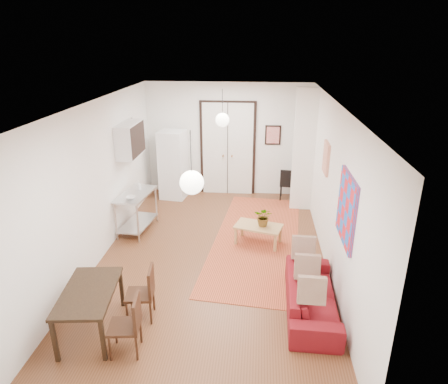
# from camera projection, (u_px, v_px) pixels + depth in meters

# --- Properties ---
(floor) EXTENTS (7.00, 7.00, 0.00)m
(floor) POSITION_uv_depth(u_px,v_px,m) (213.00, 258.00, 7.57)
(floor) COLOR brown
(floor) RESTS_ON ground
(ceiling) EXTENTS (4.20, 7.00, 0.02)m
(ceiling) POSITION_uv_depth(u_px,v_px,m) (211.00, 104.00, 6.52)
(ceiling) COLOR white
(ceiling) RESTS_ON wall_back
(wall_back) EXTENTS (4.20, 0.02, 2.90)m
(wall_back) POSITION_uv_depth(u_px,v_px,m) (228.00, 140.00, 10.30)
(wall_back) COLOR white
(wall_back) RESTS_ON floor
(wall_front) EXTENTS (4.20, 0.02, 2.90)m
(wall_front) POSITION_uv_depth(u_px,v_px,m) (168.00, 315.00, 3.80)
(wall_front) COLOR white
(wall_front) RESTS_ON floor
(wall_left) EXTENTS (0.02, 7.00, 2.90)m
(wall_left) POSITION_uv_depth(u_px,v_px,m) (97.00, 183.00, 7.23)
(wall_left) COLOR white
(wall_left) RESTS_ON floor
(wall_right) EXTENTS (0.02, 7.00, 2.90)m
(wall_right) POSITION_uv_depth(u_px,v_px,m) (333.00, 191.00, 6.87)
(wall_right) COLOR white
(wall_right) RESTS_ON floor
(double_doors) EXTENTS (1.44, 0.06, 2.50)m
(double_doors) POSITION_uv_depth(u_px,v_px,m) (228.00, 149.00, 10.35)
(double_doors) COLOR white
(double_doors) RESTS_ON wall_back
(stub_partition) EXTENTS (0.50, 0.10, 2.90)m
(stub_partition) POSITION_uv_depth(u_px,v_px,m) (304.00, 151.00, 9.26)
(stub_partition) COLOR white
(stub_partition) RESTS_ON floor
(wall_cabinet) EXTENTS (0.35, 1.00, 0.70)m
(wall_cabinet) POSITION_uv_depth(u_px,v_px,m) (130.00, 139.00, 8.44)
(wall_cabinet) COLOR white
(wall_cabinet) RESTS_ON wall_left
(painting_popart) EXTENTS (0.05, 1.00, 1.00)m
(painting_popart) POSITION_uv_depth(u_px,v_px,m) (347.00, 209.00, 5.64)
(painting_popart) COLOR red
(painting_popart) RESTS_ON wall_right
(painting_abstract) EXTENTS (0.05, 0.50, 0.60)m
(painting_abstract) POSITION_uv_depth(u_px,v_px,m) (326.00, 158.00, 7.49)
(painting_abstract) COLOR #ECE3C4
(painting_abstract) RESTS_ON wall_right
(poster_back) EXTENTS (0.40, 0.03, 0.50)m
(poster_back) POSITION_uv_depth(u_px,v_px,m) (273.00, 135.00, 10.12)
(poster_back) COLOR red
(poster_back) RESTS_ON wall_back
(print_left) EXTENTS (0.03, 0.44, 0.54)m
(print_left) POSITION_uv_depth(u_px,v_px,m) (130.00, 132.00, 8.90)
(print_left) COLOR #A47444
(print_left) RESTS_ON wall_left
(pendant_back) EXTENTS (0.30, 0.30, 0.80)m
(pendant_back) POSITION_uv_depth(u_px,v_px,m) (222.00, 120.00, 8.62)
(pendant_back) COLOR white
(pendant_back) RESTS_ON ceiling
(pendant_front) EXTENTS (0.30, 0.30, 0.80)m
(pendant_front) POSITION_uv_depth(u_px,v_px,m) (192.00, 182.00, 4.90)
(pendant_front) COLOR white
(pendant_front) RESTS_ON ceiling
(kilim_rug) EXTENTS (2.10, 4.63, 0.01)m
(kilim_rug) POSITION_uv_depth(u_px,v_px,m) (257.00, 239.00, 8.29)
(kilim_rug) COLOR #BF4E2F
(kilim_rug) RESTS_ON floor
(sofa) EXTENTS (1.89, 0.78, 0.54)m
(sofa) POSITION_uv_depth(u_px,v_px,m) (312.00, 295.00, 6.04)
(sofa) COLOR maroon
(sofa) RESTS_ON floor
(coffee_table) EXTENTS (1.02, 0.74, 0.41)m
(coffee_table) POSITION_uv_depth(u_px,v_px,m) (258.00, 228.00, 7.99)
(coffee_table) COLOR tan
(coffee_table) RESTS_ON floor
(potted_plant) EXTENTS (0.43, 0.39, 0.40)m
(potted_plant) POSITION_uv_depth(u_px,v_px,m) (264.00, 217.00, 7.89)
(potted_plant) COLOR #355F2B
(potted_plant) RESTS_ON coffee_table
(kitchen_counter) EXTENTS (0.69, 1.17, 0.85)m
(kitchen_counter) POSITION_uv_depth(u_px,v_px,m) (137.00, 207.00, 8.49)
(kitchen_counter) COLOR silver
(kitchen_counter) RESTS_ON floor
(bowl) EXTENTS (0.22, 0.22, 0.05)m
(bowl) POSITION_uv_depth(u_px,v_px,m) (131.00, 198.00, 8.09)
(bowl) COLOR beige
(bowl) RESTS_ON kitchen_counter
(soap_bottle) EXTENTS (0.09, 0.09, 0.18)m
(soap_bottle) POSITION_uv_depth(u_px,v_px,m) (139.00, 185.00, 8.58)
(soap_bottle) COLOR teal
(soap_bottle) RESTS_ON kitchen_counter
(fridge) EXTENTS (0.70, 0.70, 1.75)m
(fridge) POSITION_uv_depth(u_px,v_px,m) (173.00, 165.00, 10.19)
(fridge) COLOR white
(fridge) RESTS_ON floor
(dining_table) EXTENTS (0.84, 1.29, 0.67)m
(dining_table) POSITION_uv_depth(u_px,v_px,m) (89.00, 295.00, 5.49)
(dining_table) COLOR black
(dining_table) RESTS_ON floor
(dining_chair_near) EXTENTS (0.44, 0.59, 0.84)m
(dining_chair_near) POSITION_uv_depth(u_px,v_px,m) (141.00, 287.00, 5.89)
(dining_chair_near) COLOR #321810
(dining_chair_near) RESTS_ON floor
(dining_chair_far) EXTENTS (0.44, 0.59, 0.84)m
(dining_chair_far) POSITION_uv_depth(u_px,v_px,m) (126.00, 318.00, 5.24)
(dining_chair_far) COLOR #321810
(dining_chair_far) RESTS_ON floor
(black_side_chair) EXTENTS (0.42, 0.42, 0.83)m
(black_side_chair) POSITION_uv_depth(u_px,v_px,m) (288.00, 180.00, 10.26)
(black_side_chair) COLOR black
(black_side_chair) RESTS_ON floor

